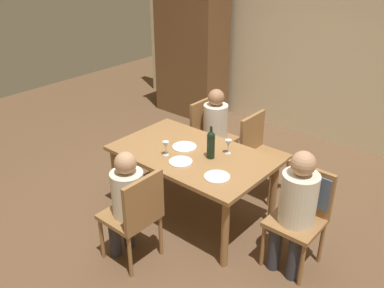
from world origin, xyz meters
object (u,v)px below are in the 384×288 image
object	(u,v)px
wine_glass_centre	(166,145)
dinner_plate_guest_left	(184,147)
wine_bottle_tall_green	(211,144)
wine_glass_near_left	(228,144)
person_man_bearded	(217,126)
dinner_plate_host	(217,177)
person_man_guest	(296,204)
dining_table	(192,161)
dinner_plate_guest_right	(181,162)
chair_far_right	(260,149)
chair_far_left	(210,132)
person_woman_host	(126,198)
chair_near	(136,212)
armoire_cabinet	(192,47)
chair_right_end	(304,203)

from	to	relation	value
wine_glass_centre	dinner_plate_guest_left	xyz separation A→B (m)	(0.03, 0.24, -0.10)
wine_bottle_tall_green	wine_glass_near_left	size ratio (longest dim) A/B	2.24
person_man_bearded	dinner_plate_host	xyz separation A→B (m)	(0.81, -1.08, 0.11)
person_man_guest	dinner_plate_host	xyz separation A→B (m)	(-0.70, -0.19, 0.09)
dining_table	wine_bottle_tall_green	size ratio (longest dim) A/B	4.79
dinner_plate_guest_left	dinner_plate_guest_right	xyz separation A→B (m)	(0.18, -0.26, 0.00)
chair_far_right	dinner_plate_guest_right	bearing A→B (deg)	-11.97
chair_far_left	person_woman_host	size ratio (longest dim) A/B	0.84
chair_near	wine_bottle_tall_green	size ratio (longest dim) A/B	2.76
dining_table	wine_bottle_tall_green	xyz separation A→B (m)	(0.20, 0.04, 0.24)
chair_far_left	person_man_bearded	world-z (taller)	person_man_bearded
wine_bottle_tall_green	dinner_plate_host	bearing A→B (deg)	-43.17
wine_bottle_tall_green	chair_far_left	bearing A→B (deg)	128.37
person_man_bearded	armoire_cabinet	bearing A→B (deg)	-131.21
wine_glass_near_left	dinner_plate_host	distance (m)	0.49
chair_far_left	person_man_guest	bearing A→B (deg)	61.33
chair_near	person_man_guest	bearing A→B (deg)	-52.53
wine_glass_centre	chair_near	bearing A→B (deg)	-68.92
chair_near	person_woman_host	world-z (taller)	person_woman_host
person_man_bearded	wine_bottle_tall_green	xyz separation A→B (m)	(0.54, -0.82, 0.25)
chair_right_end	wine_glass_centre	distance (m)	1.41
chair_far_left	wine_bottle_tall_green	bearing A→B (deg)	38.37
chair_far_right	person_woman_host	size ratio (longest dim) A/B	0.84
armoire_cabinet	dinner_plate_host	distance (m)	3.43
armoire_cabinet	person_man_guest	xyz separation A→B (m)	(3.08, -2.26, -0.43)
dinner_plate_guest_right	person_man_guest	bearing A→B (deg)	9.65
dinner_plate_guest_left	person_man_bearded	bearing A→B (deg)	103.48
wine_bottle_tall_green	dinner_plate_host	world-z (taller)	wine_bottle_tall_green
dining_table	dinner_plate_guest_left	size ratio (longest dim) A/B	6.36
chair_far_left	chair_far_right	world-z (taller)	same
chair_near	person_man_guest	size ratio (longest dim) A/B	0.80
chair_far_right	chair_right_end	bearing A→B (deg)	50.82
wine_glass_near_left	wine_glass_centre	xyz separation A→B (m)	(-0.45, -0.43, 0.00)
person_woman_host	dinner_plate_host	xyz separation A→B (m)	(0.50, 0.65, 0.11)
dinner_plate_guest_right	armoire_cabinet	bearing A→B (deg)	128.37
dining_table	dinner_plate_host	xyz separation A→B (m)	(0.48, -0.22, 0.09)
dining_table	dinner_plate_guest_right	distance (m)	0.24
dinner_plate_guest_right	dinner_plate_guest_left	bearing A→B (deg)	124.57
chair_far_right	wine_glass_near_left	xyz separation A→B (m)	(0.01, -0.64, 0.32)
dining_table	person_man_bearded	xyz separation A→B (m)	(-0.33, 0.86, -0.01)
dining_table	wine_glass_near_left	bearing A→B (deg)	38.83
dinner_plate_guest_left	chair_right_end	bearing A→B (deg)	3.59
person_man_guest	wine_glass_centre	size ratio (longest dim) A/B	7.73
armoire_cabinet	wine_glass_near_left	xyz separation A→B (m)	(2.18, -2.01, -0.25)
armoire_cabinet	dinner_plate_host	bearing A→B (deg)	-45.85
wine_glass_near_left	dinner_plate_guest_left	distance (m)	0.47
chair_far_left	dinner_plate_host	xyz separation A→B (m)	(0.92, -1.08, 0.22)
chair_far_right	person_man_guest	size ratio (longest dim) A/B	0.80
wine_glass_centre	chair_far_right	bearing A→B (deg)	67.53
armoire_cabinet	chair_right_end	world-z (taller)	armoire_cabinet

